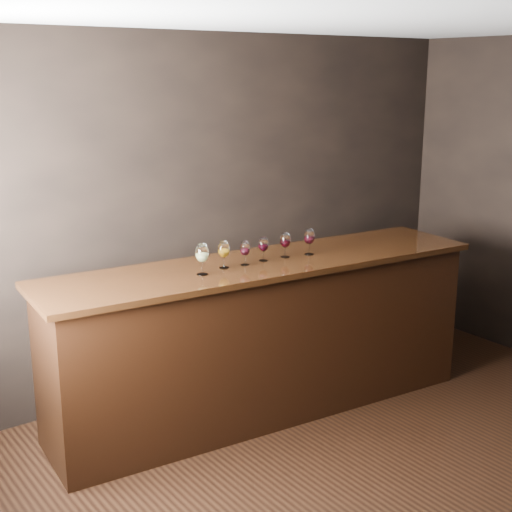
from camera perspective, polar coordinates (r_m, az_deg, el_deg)
ground at (r=4.72m, az=12.45°, el=-17.83°), size 5.00×5.00×0.00m
room_shell at (r=3.96m, az=10.40°, el=4.27°), size 5.02×4.52×2.81m
bar_counter at (r=5.33m, az=0.62°, el=-6.73°), size 3.27×0.99×1.13m
bar_top at (r=5.14m, az=0.64°, el=-0.65°), size 3.39×1.08×0.04m
back_bar_shelf at (r=5.82m, az=-3.16°, el=-5.58°), size 2.76×0.40×0.99m
glass_white at (r=4.78m, az=-4.33°, el=0.15°), size 0.09×0.09×0.21m
glass_amber at (r=4.94m, az=-2.59°, el=0.47°), size 0.08×0.08×0.19m
glass_red_a at (r=5.01m, az=-0.89°, el=0.54°), size 0.07×0.07×0.17m
glass_red_b at (r=5.12m, az=0.60°, el=0.89°), size 0.07×0.07×0.17m
glass_red_c at (r=5.23m, az=2.35°, el=1.22°), size 0.08×0.08×0.18m
glass_red_d at (r=5.32m, az=4.29°, el=1.49°), size 0.08×0.08×0.19m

